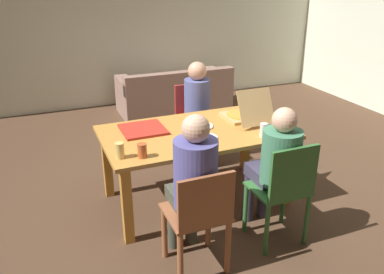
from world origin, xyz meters
TOP-DOWN VIEW (x-y plane):
  - ground_plane at (0.00, 0.00)m, footprint 20.00×20.00m
  - back_wall at (0.00, 3.38)m, footprint 7.56×0.12m
  - dining_table at (0.00, 0.00)m, footprint 1.74×0.99m
  - chair_0 at (-0.38, -0.95)m, footprint 0.44×0.41m
  - person_0 at (-0.38, -0.83)m, footprint 0.31×0.48m
  - chair_1 at (0.38, 0.94)m, footprint 0.41×0.45m
  - person_1 at (0.38, 0.80)m, footprint 0.29×0.47m
  - chair_2 at (0.38, -0.90)m, footprint 0.43×0.39m
  - person_2 at (0.38, -0.75)m, footprint 0.31×0.52m
  - pizza_box_0 at (-0.46, 0.19)m, footprint 0.39×0.39m
  - pizza_box_1 at (0.56, 0.10)m, footprint 0.35×0.51m
  - plate_0 at (0.00, -0.20)m, footprint 0.23×0.23m
  - plate_1 at (0.07, 0.08)m, footprint 0.26×0.26m
  - drinking_glass_0 at (-0.62, -0.36)m, footprint 0.08×0.08m
  - drinking_glass_1 at (-0.78, -0.30)m, footprint 0.07×0.07m
  - drinking_glass_2 at (0.50, -0.37)m, footprint 0.07×0.07m
  - couch at (0.73, 2.59)m, footprint 1.73×0.79m

SIDE VIEW (x-z plane):
  - ground_plane at x=0.00m, z-range 0.00..0.00m
  - couch at x=0.73m, z-range -0.09..0.62m
  - chair_1 at x=0.38m, z-range 0.04..0.91m
  - chair_0 at x=-0.38m, z-range 0.05..0.92m
  - chair_2 at x=0.38m, z-range 0.07..0.98m
  - dining_table at x=0.00m, z-range 0.27..1.00m
  - person_2 at x=0.38m, z-range 0.10..1.27m
  - person_1 at x=0.38m, z-range 0.11..1.29m
  - person_0 at x=-0.38m, z-range 0.11..1.34m
  - plate_0 at x=0.00m, z-range 0.74..0.75m
  - plate_1 at x=0.07m, z-range 0.73..0.76m
  - pizza_box_0 at x=-0.46m, z-range 0.74..0.76m
  - pizza_box_1 at x=0.56m, z-range 0.61..0.96m
  - drinking_glass_0 at x=-0.62m, z-range 0.74..0.85m
  - drinking_glass_2 at x=0.50m, z-range 0.74..0.86m
  - drinking_glass_1 at x=-0.78m, z-range 0.74..0.87m
  - back_wall at x=0.00m, z-range 0.00..2.87m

